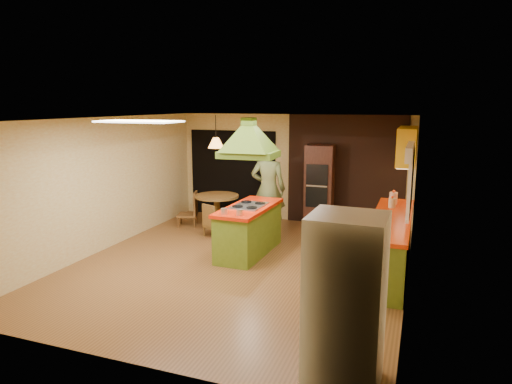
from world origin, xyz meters
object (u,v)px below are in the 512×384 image
at_px(dining_table, 217,205).
at_px(man, 268,189).
at_px(wall_oven, 319,186).
at_px(canister_large, 393,198).
at_px(kitchen_island, 249,229).
at_px(refrigerator, 345,302).

bearing_deg(dining_table, man, -8.85).
xyz_separation_m(wall_oven, canister_large, (1.67, -1.33, 0.10)).
distance_m(kitchen_island, man, 1.36).
xyz_separation_m(kitchen_island, canister_large, (2.47, 1.00, 0.57)).
xyz_separation_m(man, dining_table, (-1.27, 0.20, -0.47)).
bearing_deg(kitchen_island, refrigerator, -54.16).
relative_size(man, wall_oven, 1.07).
distance_m(dining_table, canister_large, 3.85).
bearing_deg(refrigerator, wall_oven, 106.39).
bearing_deg(wall_oven, dining_table, -160.64).
bearing_deg(wall_oven, canister_large, -41.73).
relative_size(kitchen_island, refrigerator, 1.05).
height_order(kitchen_island, wall_oven, wall_oven).
relative_size(man, refrigerator, 1.14).
distance_m(man, refrigerator, 5.25).
height_order(kitchen_island, dining_table, kitchen_island).
bearing_deg(canister_large, man, 174.32).
bearing_deg(man, refrigerator, 105.50).
bearing_deg(kitchen_island, wall_oven, 72.92).
bearing_deg(kitchen_island, canister_large, 23.92).
bearing_deg(man, dining_table, -20.11).
bearing_deg(dining_table, wall_oven, 22.52).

